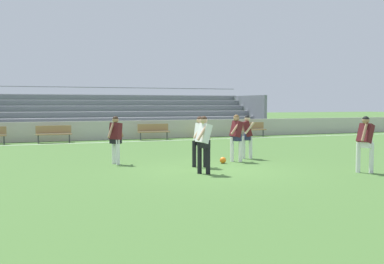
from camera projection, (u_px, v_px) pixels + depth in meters
The scene contains 15 objects.
ground_plane at pixel (214, 170), 13.89m from camera, with size 160.00×160.00×0.00m, color #477033.
field_line_sideline at pixel (129, 142), 24.33m from camera, with size 44.00×0.12×0.01m, color white.
sideline_wall at pixel (122, 130), 25.95m from camera, with size 48.00×0.16×1.07m, color #BCB7AD.
bleacher_stand at pixel (121, 114), 29.56m from camera, with size 19.00×5.17×3.21m.
bench_near_wall_gap at pixel (154, 130), 25.58m from camera, with size 1.80×0.40×0.90m.
bench_near_bin at pixel (251, 128), 27.84m from camera, with size 1.80×0.40×0.90m.
bench_far_right at pixel (54, 132), 23.63m from camera, with size 1.80×0.40×0.90m.
trash_bin at pixel (201, 132), 26.66m from camera, with size 0.48×0.48×0.79m, color yellow.
player_white_on_ball at pixel (200, 137), 14.52m from camera, with size 0.59×0.44×1.64m.
player_dark_wide_left at pixel (247, 133), 16.78m from camera, with size 0.47×0.59×1.62m.
player_dark_pressing_high at pixel (116, 136), 15.22m from camera, with size 0.64×0.48×1.63m.
player_white_wide_right at pixel (204, 139), 13.10m from camera, with size 0.59×0.47×1.69m.
player_dark_dropping_back at pixel (236, 134), 15.89m from camera, with size 0.63×0.46×1.66m.
player_dark_challenging at pixel (365, 139), 13.31m from camera, with size 0.61×0.48×1.68m.
soccer_ball at pixel (223, 160), 15.47m from camera, with size 0.22×0.22×0.22m, color orange.
Camera 1 is at (-5.60, -12.62, 2.04)m, focal length 42.32 mm.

